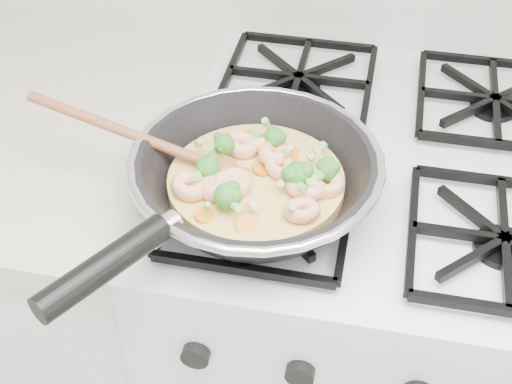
# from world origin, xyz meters

# --- Properties ---
(stove) EXTENTS (0.60, 0.60, 0.92)m
(stove) POSITION_xyz_m (0.00, 1.70, 0.46)
(stove) COLOR white
(stove) RESTS_ON ground
(skillet) EXTENTS (0.46, 0.44, 0.10)m
(skillet) POSITION_xyz_m (-0.16, 1.56, 0.96)
(skillet) COLOR black
(skillet) RESTS_ON stove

